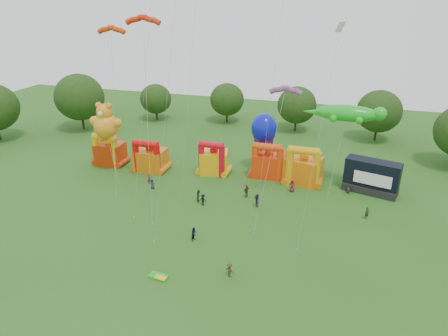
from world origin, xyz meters
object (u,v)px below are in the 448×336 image
(teddy_bear_kite, at_px, (110,144))
(spectator_4, at_px, (247,191))
(bouncy_castle_2, at_px, (214,161))
(gecko_kite, at_px, (342,134))
(octopus_kite, at_px, (259,145))
(stage_trailer, at_px, (372,177))
(spectator_0, at_px, (152,184))
(bouncy_castle_0, at_px, (109,152))

(teddy_bear_kite, relative_size, spectator_4, 6.20)
(teddy_bear_kite, bearing_deg, spectator_4, -4.04)
(bouncy_castle_2, distance_m, spectator_4, 9.97)
(gecko_kite, xyz_separation_m, octopus_kite, (-12.52, 1.86, -3.62))
(bouncy_castle_2, relative_size, stage_trailer, 0.71)
(spectator_4, bearing_deg, bouncy_castle_2, -97.05)
(gecko_kite, bearing_deg, bouncy_castle_2, -178.97)
(spectator_4, bearing_deg, gecko_kite, 155.76)
(spectator_0, bearing_deg, stage_trailer, 29.59)
(stage_trailer, relative_size, gecko_kite, 0.64)
(stage_trailer, distance_m, spectator_4, 18.71)
(spectator_4, bearing_deg, stage_trailer, 147.80)
(stage_trailer, bearing_deg, octopus_kite, 173.45)
(bouncy_castle_2, relative_size, spectator_0, 3.62)
(stage_trailer, distance_m, teddy_bear_kite, 40.68)
(stage_trailer, xyz_separation_m, gecko_kite, (-4.94, 0.15, 6.10))
(bouncy_castle_2, bearing_deg, teddy_bear_kite, -161.93)
(spectator_0, bearing_deg, teddy_bear_kite, 174.93)
(stage_trailer, bearing_deg, teddy_bear_kite, -172.46)
(teddy_bear_kite, distance_m, spectator_4, 23.38)
(octopus_kite, distance_m, spectator_4, 9.78)
(bouncy_castle_2, xyz_separation_m, stage_trailer, (24.54, 0.20, 0.18))
(spectator_4, bearing_deg, bouncy_castle_0, -65.69)
(teddy_bear_kite, xyz_separation_m, spectator_4, (22.93, -1.62, -4.28))
(gecko_kite, height_order, octopus_kite, gecko_kite)
(bouncy_castle_0, height_order, spectator_0, bouncy_castle_0)
(teddy_bear_kite, height_order, spectator_4, teddy_bear_kite)
(gecko_kite, distance_m, octopus_kite, 13.17)
(gecko_kite, height_order, spectator_0, gecko_kite)
(octopus_kite, bearing_deg, spectator_0, -143.79)
(bouncy_castle_0, height_order, gecko_kite, gecko_kite)
(bouncy_castle_2, height_order, stage_trailer, bouncy_castle_2)
(bouncy_castle_0, relative_size, spectator_0, 3.63)
(bouncy_castle_0, distance_m, bouncy_castle_2, 18.50)
(stage_trailer, bearing_deg, gecko_kite, 178.30)
(bouncy_castle_0, xyz_separation_m, spectator_0, (11.30, -6.75, -1.43))
(gecko_kite, bearing_deg, stage_trailer, -1.70)
(bouncy_castle_0, xyz_separation_m, bouncy_castle_2, (18.44, 1.45, -0.00))
(stage_trailer, relative_size, octopus_kite, 0.82)
(bouncy_castle_0, relative_size, spectator_4, 3.08)
(teddy_bear_kite, xyz_separation_m, octopus_kite, (22.77, 7.33, -0.34))
(spectator_0, xyz_separation_m, spectator_4, (14.37, 1.46, 0.15))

